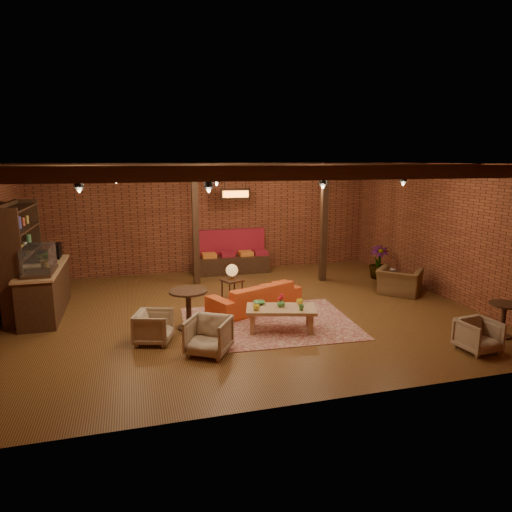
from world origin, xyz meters
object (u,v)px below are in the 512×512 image
object	(u,v)px
sofa	(255,296)
coffee_table	(280,310)
armchair_a	(154,326)
side_table_book	(388,271)
round_table_right	(504,315)
armchair_b	(209,334)
armchair_right	(400,277)
plant_tall	(380,230)
round_table_left	(189,303)
armchair_far	(478,334)
side_table_lamp	(232,273)

from	to	relation	value
sofa	coffee_table	xyz separation A→B (m)	(0.16, -1.33, 0.10)
armchair_a	side_table_book	xyz separation A→B (m)	(6.03, 2.04, 0.14)
coffee_table	round_table_right	bearing A→B (deg)	-20.25
armchair_b	side_table_book	world-z (taller)	armchair_b
armchair_right	plant_tall	world-z (taller)	plant_tall
sofa	round_table_left	xyz separation A→B (m)	(-1.55, -0.77, 0.22)
armchair_b	side_table_book	size ratio (longest dim) A/B	1.35
round_table_right	plant_tall	distance (m)	4.61
round_table_right	armchair_far	size ratio (longest dim) A/B	1.06
coffee_table	armchair_b	size ratio (longest dim) A/B	2.10
armchair_right	coffee_table	bearing A→B (deg)	67.65
coffee_table	round_table_right	world-z (taller)	coffee_table
coffee_table	round_table_left	distance (m)	1.81
armchair_b	armchair_a	bearing A→B (deg)	171.16
armchair_b	armchair_far	xyz separation A→B (m)	(4.54, -1.14, -0.04)
plant_tall	armchair_far	bearing A→B (deg)	-100.54
round_table_left	plant_tall	size ratio (longest dim) A/B	0.28
plant_tall	round_table_left	bearing A→B (deg)	-156.06
armchair_b	plant_tall	world-z (taller)	plant_tall
armchair_a	plant_tall	xyz separation A→B (m)	(6.34, 3.05, 1.07)
round_table_right	plant_tall	size ratio (longest dim) A/B	0.24
side_table_lamp	round_table_right	distance (m)	5.67
coffee_table	armchair_a	bearing A→B (deg)	179.53
side_table_lamp	armchair_right	size ratio (longest dim) A/B	0.90
armchair_b	side_table_book	bearing A→B (deg)	59.79
round_table_left	armchair_far	xyz separation A→B (m)	(4.71, -2.43, -0.22)
coffee_table	armchair_a	size ratio (longest dim) A/B	2.29
armchair_right	side_table_book	world-z (taller)	armchair_right
side_table_book	round_table_right	xyz separation A→B (m)	(0.31, -3.51, -0.02)
armchair_a	side_table_book	world-z (taller)	armchair_a
armchair_right	armchair_b	bearing A→B (deg)	68.31
round_table_left	armchair_a	world-z (taller)	round_table_left
sofa	armchair_a	world-z (taller)	armchair_a
armchair_a	plant_tall	size ratio (longest dim) A/B	0.23
round_table_left	round_table_right	size ratio (longest dim) A/B	1.20
sofa	armchair_b	size ratio (longest dim) A/B	3.00
round_table_left	side_table_book	world-z (taller)	round_table_left
side_table_lamp	armchair_far	distance (m)	5.30
coffee_table	round_table_right	xyz separation A→B (m)	(3.92, -1.45, 0.03)
armchair_far	plant_tall	size ratio (longest dim) A/B	0.22
coffee_table	round_table_left	bearing A→B (deg)	161.70
round_table_left	side_table_book	bearing A→B (deg)	15.71
side_table_book	armchair_far	distance (m)	3.98
sofa	coffee_table	size ratio (longest dim) A/B	1.43
coffee_table	side_table_lamp	bearing A→B (deg)	103.54
side_table_lamp	coffee_table	bearing A→B (deg)	-76.46
sofa	armchair_a	xyz separation A→B (m)	(-2.26, -1.31, 0.01)
coffee_table	armchair_a	xyz separation A→B (m)	(-2.42, 0.02, -0.09)
round_table_right	side_table_book	bearing A→B (deg)	95.04
armchair_b	armchair_right	distance (m)	5.63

